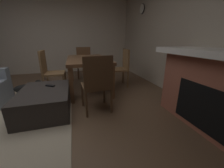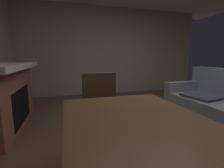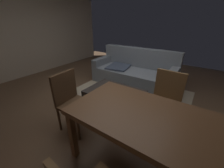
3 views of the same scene
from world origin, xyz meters
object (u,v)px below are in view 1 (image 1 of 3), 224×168
Objects in this scene: dining_table at (88,62)px; dining_chair_north at (49,69)px; dining_chair_west at (97,82)px; wall_clock at (142,9)px; tv_remote at (50,86)px; dining_chair_east at (84,60)px; ottoman_coffee_table at (46,100)px; small_dog at (29,88)px; dining_chair_south at (122,66)px.

dining_table is 1.73× the size of dining_chair_north.
wall_clock is (1.96, -1.71, 1.48)m from dining_chair_west.
tv_remote is 0.88m from dining_chair_west.
wall_clock is (-0.44, -1.71, 1.48)m from dining_chair_east.
dining_chair_north is (-1.20, 0.85, 0.00)m from dining_chair_east.
dining_chair_east is 1.47m from dining_chair_north.
tv_remote is at bearing -22.30° from ottoman_coffee_table.
tv_remote is 1.10m from dining_table.
ottoman_coffee_table is at bearing 138.82° from dining_table.
dining_chair_north reaches higher than small_dog.
dining_chair_west is at bearing -86.14° from tv_remote.
ottoman_coffee_table is 1.15× the size of dining_chair_west.
dining_chair_east reaches higher than dining_table.
wall_clock is (0.76, -1.72, 1.34)m from dining_table.
dining_chair_north is at bearing 144.55° from dining_chair_east.
dining_chair_west is at bearing -179.65° from dining_table.
small_dog is at bearing 73.11° from tv_remote.
tv_remote is 0.17× the size of dining_chair_east.
ottoman_coffee_table is 3.54m from wall_clock.
dining_table is at bearing -85.65° from small_dog.
small_dog is 2.23× the size of wall_clock.
small_dog is 3.62m from wall_clock.
dining_chair_north is 1.56× the size of small_dog.
dining_chair_south is 1.00× the size of dining_chair_north.
wall_clock is at bearing -104.35° from dining_chair_east.
dining_chair_south is (-0.01, -0.85, -0.14)m from dining_table.
ottoman_coffee_table is at bearing 119.09° from dining_chair_south.
dining_table is 6.04× the size of wall_clock.
ottoman_coffee_table is 1.32m from dining_table.
dining_chair_south is at bearing -90.32° from dining_chair_north.
dining_chair_north is (0.77, 0.10, 0.14)m from tv_remote.
ottoman_coffee_table is 0.96m from small_dog.
dining_chair_north is at bearing 2.03° from ottoman_coffee_table.
dining_chair_north reaches higher than ottoman_coffee_table.
tv_remote is 0.27× the size of small_dog.
dining_chair_north is (1.20, 0.85, 0.00)m from dining_chair_west.
small_dog is (0.83, 0.47, -0.02)m from ottoman_coffee_table.
ottoman_coffee_table is 0.99m from dining_chair_north.
dining_chair_north reaches higher than tv_remote.
small_dog is (-1.30, 1.29, -0.36)m from dining_chair_east.
dining_chair_east is at bearing -44.90° from small_dog.
dining_table is 0.86m from dining_chair_south.
wall_clock reaches higher than dining_chair_west.
dining_table is at bearing 0.35° from dining_chair_west.
tv_remote is at bearing 59.92° from dining_chair_west.
dining_table is at bearing -90.22° from dining_chair_north.
dining_table is at bearing 179.74° from dining_chair_east.
dining_chair_north reaches higher than dining_table.
dining_table is 1.73× the size of dining_chair_east.
tv_remote is at bearing -172.49° from dining_chair_north.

